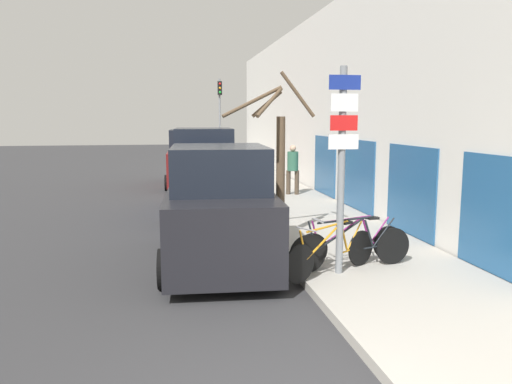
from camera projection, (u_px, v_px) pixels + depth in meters
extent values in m
plane|color=#333335|center=(207.00, 211.00, 15.02)|extent=(80.00, 80.00, 0.00)
cube|color=#ADA89E|center=(272.00, 193.00, 18.19)|extent=(3.20, 32.00, 0.15)
cube|color=silver|center=(320.00, 105.00, 18.03)|extent=(0.20, 32.00, 6.50)
cube|color=#26598C|center=(500.00, 217.00, 8.20)|extent=(0.03, 2.22, 2.00)
cube|color=#26598C|center=(410.00, 190.00, 11.22)|extent=(0.03, 2.22, 2.00)
cube|color=#26598C|center=(358.00, 175.00, 14.23)|extent=(0.03, 2.22, 2.00)
cube|color=#26598C|center=(325.00, 165.00, 17.25)|extent=(0.03, 2.22, 2.00)
cylinder|color=gray|center=(341.00, 172.00, 8.24)|extent=(0.12, 0.12, 3.44)
cube|color=navy|center=(345.00, 82.00, 7.96)|extent=(0.53, 0.02, 0.23)
cube|color=white|center=(344.00, 103.00, 8.01)|extent=(0.46, 0.02, 0.28)
cube|color=red|center=(344.00, 123.00, 8.05)|extent=(0.46, 0.02, 0.25)
cube|color=white|center=(343.00, 142.00, 8.10)|extent=(0.51, 0.02, 0.24)
cylinder|color=black|center=(300.00, 264.00, 7.90)|extent=(0.57, 0.34, 0.64)
cylinder|color=black|center=(361.00, 248.00, 8.86)|extent=(0.57, 0.34, 0.64)
cylinder|color=orange|center=(324.00, 240.00, 8.22)|extent=(0.76, 0.45, 0.52)
cylinder|color=orange|center=(328.00, 227.00, 8.23)|extent=(0.88, 0.52, 0.08)
cylinder|color=orange|center=(344.00, 237.00, 8.53)|extent=(0.18, 0.12, 0.46)
cylinder|color=orange|center=(351.00, 249.00, 8.69)|extent=(0.48, 0.29, 0.08)
cylinder|color=orange|center=(354.00, 236.00, 8.70)|extent=(0.37, 0.22, 0.51)
cylinder|color=orange|center=(303.00, 247.00, 7.91)|extent=(0.18, 0.12, 0.55)
cube|color=black|center=(347.00, 223.00, 8.54)|extent=(0.21, 0.17, 0.04)
cylinder|color=#99999E|center=(307.00, 229.00, 7.92)|extent=(0.24, 0.39, 0.02)
cylinder|color=black|center=(308.00, 254.00, 8.44)|extent=(0.66, 0.13, 0.67)
cylinder|color=black|center=(393.00, 246.00, 8.95)|extent=(0.66, 0.13, 0.67)
cylinder|color=black|center=(341.00, 233.00, 8.58)|extent=(0.93, 0.16, 0.55)
cylinder|color=black|center=(346.00, 220.00, 8.57)|extent=(1.08, 0.18, 0.09)
cylinder|color=black|center=(369.00, 233.00, 8.75)|extent=(0.20, 0.06, 0.48)
cylinder|color=black|center=(379.00, 246.00, 8.85)|extent=(0.58, 0.11, 0.08)
cylinder|color=black|center=(383.00, 233.00, 8.85)|extent=(0.44, 0.09, 0.53)
cylinder|color=black|center=(313.00, 237.00, 8.42)|extent=(0.20, 0.06, 0.57)
cube|color=black|center=(373.00, 218.00, 8.74)|extent=(0.21, 0.11, 0.04)
cylinder|color=#99999E|center=(317.00, 220.00, 8.40)|extent=(0.08, 0.44, 0.02)
cylinder|color=black|center=(312.00, 251.00, 8.73)|extent=(0.62, 0.16, 0.62)
cylinder|color=black|center=(388.00, 242.00, 9.31)|extent=(0.62, 0.16, 0.62)
cylinder|color=#8C1E72|center=(342.00, 232.00, 8.90)|extent=(0.88, 0.21, 0.51)
cylinder|color=#8C1E72|center=(346.00, 219.00, 8.90)|extent=(1.03, 0.24, 0.08)
cylinder|color=#8C1E72|center=(366.00, 231.00, 9.10)|extent=(0.20, 0.07, 0.45)
cylinder|color=#8C1E72|center=(375.00, 242.00, 9.21)|extent=(0.56, 0.14, 0.08)
cylinder|color=#8C1E72|center=(379.00, 231.00, 9.20)|extent=(0.42, 0.11, 0.50)
cylinder|color=#8C1E72|center=(316.00, 235.00, 8.72)|extent=(0.19, 0.07, 0.54)
cube|color=black|center=(370.00, 218.00, 9.09)|extent=(0.21, 0.12, 0.04)
cylinder|color=#99999E|center=(320.00, 220.00, 8.71)|extent=(0.11, 0.44, 0.02)
cube|color=black|center=(219.00, 222.00, 9.44)|extent=(2.15, 4.41, 1.27)
cube|color=black|center=(219.00, 168.00, 9.12)|extent=(1.83, 2.34, 0.80)
cylinder|color=black|center=(173.00, 232.00, 10.71)|extent=(0.26, 0.68, 0.66)
cylinder|color=black|center=(260.00, 230.00, 10.93)|extent=(0.26, 0.68, 0.66)
cylinder|color=black|center=(165.00, 269.00, 8.09)|extent=(0.26, 0.68, 0.66)
cylinder|color=black|center=(280.00, 265.00, 8.31)|extent=(0.26, 0.68, 0.66)
cube|color=navy|center=(204.00, 185.00, 14.59)|extent=(2.05, 4.86, 1.29)
cube|color=black|center=(204.00, 146.00, 14.24)|extent=(1.73, 2.57, 1.02)
cylinder|color=black|center=(177.00, 195.00, 16.01)|extent=(0.26, 0.65, 0.64)
cylinder|color=black|center=(231.00, 194.00, 16.21)|extent=(0.26, 0.65, 0.64)
cylinder|color=black|center=(172.00, 212.00, 13.11)|extent=(0.26, 0.65, 0.64)
cylinder|color=black|center=(238.00, 211.00, 13.31)|extent=(0.26, 0.65, 0.64)
cube|color=maroon|center=(190.00, 166.00, 20.62)|extent=(1.92, 4.68, 1.30)
cube|color=black|center=(189.00, 140.00, 20.29)|extent=(1.65, 2.46, 0.85)
cylinder|color=black|center=(170.00, 175.00, 21.99)|extent=(0.25, 0.62, 0.61)
cylinder|color=black|center=(209.00, 174.00, 22.22)|extent=(0.25, 0.62, 0.61)
cylinder|color=black|center=(168.00, 183.00, 19.18)|extent=(0.25, 0.62, 0.61)
cylinder|color=black|center=(213.00, 182.00, 19.41)|extent=(0.25, 0.62, 0.61)
cylinder|color=#4C3D2D|center=(297.00, 183.00, 17.24)|extent=(0.16, 0.16, 0.83)
cylinder|color=#4C3D2D|center=(288.00, 182.00, 17.29)|extent=(0.16, 0.16, 0.83)
cylinder|color=#33664C|center=(293.00, 161.00, 17.15)|extent=(0.38, 0.38, 0.65)
sphere|color=tan|center=(293.00, 148.00, 17.09)|extent=(0.22, 0.22, 0.22)
cylinder|color=brown|center=(280.00, 177.00, 10.97)|extent=(0.19, 0.19, 2.65)
cylinder|color=brown|center=(270.00, 102.00, 10.30)|extent=(0.74, 0.85, 0.65)
cylinder|color=brown|center=(252.00, 102.00, 10.54)|extent=(1.33, 0.25, 0.69)
cylinder|color=brown|center=(267.00, 104.00, 10.72)|extent=(0.67, 0.16, 0.59)
cylinder|color=brown|center=(298.00, 94.00, 10.75)|extent=(0.79, 0.13, 0.99)
cylinder|color=gray|center=(220.00, 126.00, 24.16)|extent=(0.10, 0.10, 4.50)
cube|color=black|center=(220.00, 88.00, 23.80)|extent=(0.20, 0.16, 0.64)
sphere|color=red|center=(220.00, 84.00, 23.68)|extent=(0.11, 0.11, 0.11)
sphere|color=orange|center=(220.00, 88.00, 23.71)|extent=(0.11, 0.11, 0.11)
sphere|color=green|center=(220.00, 92.00, 23.74)|extent=(0.11, 0.11, 0.11)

